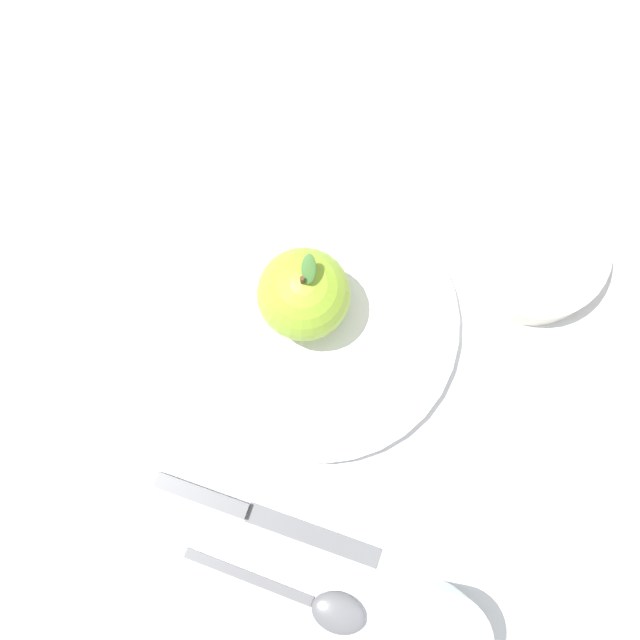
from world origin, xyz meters
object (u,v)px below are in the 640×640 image
(dinner_plate, at_px, (320,322))
(spoon, at_px, (319,605))
(apple, at_px, (304,294))
(cup, at_px, (440,635))
(side_bowl, at_px, (534,250))
(knife, at_px, (246,511))

(dinner_plate, bearing_deg, spoon, -148.53)
(apple, relative_size, cup, 1.28)
(side_bowl, bearing_deg, apple, 135.45)
(dinner_plate, height_order, side_bowl, side_bowl)
(side_bowl, distance_m, spoon, 0.38)
(side_bowl, xyz_separation_m, knife, (-0.34, 0.10, -0.02))
(apple, height_order, cup, apple)
(side_bowl, relative_size, spoon, 0.82)
(cup, bearing_deg, apple, 53.45)
(dinner_plate, height_order, knife, dinner_plate)
(cup, relative_size, knife, 0.36)
(dinner_plate, relative_size, knife, 1.23)
(apple, distance_m, side_bowl, 0.22)
(knife, bearing_deg, cup, -88.51)
(dinner_plate, bearing_deg, knife, -169.43)
(knife, bearing_deg, apple, 16.14)
(dinner_plate, height_order, spoon, dinner_plate)
(dinner_plate, bearing_deg, cup, -128.09)
(dinner_plate, relative_size, apple, 2.66)
(spoon, bearing_deg, dinner_plate, 31.47)
(knife, xyz_separation_m, spoon, (-0.03, -0.10, 0.00))
(dinner_plate, relative_size, side_bowl, 1.86)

